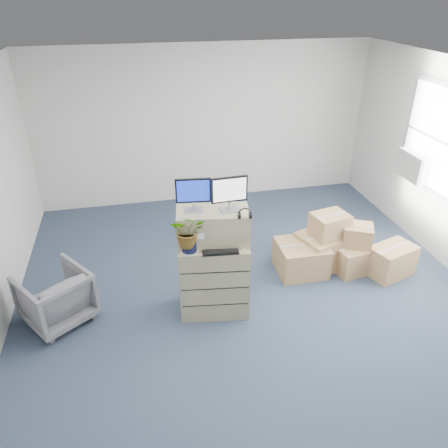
# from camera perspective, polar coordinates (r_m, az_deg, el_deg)

# --- Properties ---
(ground) EXTENTS (7.00, 7.00, 0.00)m
(ground) POSITION_cam_1_polar(r_m,az_deg,el_deg) (5.63, 4.23, -11.47)
(ground) COLOR #232E40
(ground) RESTS_ON ground
(wall_back) EXTENTS (6.00, 0.02, 2.80)m
(wall_back) POSITION_cam_1_polar(r_m,az_deg,el_deg) (8.02, -2.56, 12.74)
(wall_back) COLOR beige
(wall_back) RESTS_ON ground
(ac_unit) EXTENTS (0.24, 0.60, 0.40)m
(ac_unit) POSITION_cam_1_polar(r_m,az_deg,el_deg) (7.32, 23.60, 7.01)
(ac_unit) COLOR silver
(ac_unit) RESTS_ON wall_right
(filing_cabinet_lower) EXTENTS (0.89, 0.62, 0.97)m
(filing_cabinet_lower) POSITION_cam_1_polar(r_m,az_deg,el_deg) (5.39, -1.34, -6.99)
(filing_cabinet_lower) COLOR gray
(filing_cabinet_lower) RESTS_ON ground
(filing_cabinet_upper) EXTENTS (0.88, 0.53, 0.41)m
(filing_cabinet_upper) POSITION_cam_1_polar(r_m,az_deg,el_deg) (5.05, -1.45, -0.32)
(filing_cabinet_upper) COLOR gray
(filing_cabinet_upper) RESTS_ON filing_cabinet_lower
(monitor_left) EXTENTS (0.40, 0.17, 0.39)m
(monitor_left) POSITION_cam_1_polar(r_m,az_deg,el_deg) (4.86, -4.03, 4.06)
(monitor_left) COLOR #99999E
(monitor_left) RESTS_ON filing_cabinet_upper
(monitor_right) EXTENTS (0.42, 0.17, 0.41)m
(monitor_right) POSITION_cam_1_polar(r_m,az_deg,el_deg) (4.85, 0.70, 4.20)
(monitor_right) COLOR #99999E
(monitor_right) RESTS_ON filing_cabinet_upper
(headphones) EXTENTS (0.15, 0.04, 0.15)m
(headphones) POSITION_cam_1_polar(r_m,az_deg,el_deg) (4.80, 2.73, 1.33)
(headphones) COLOR black
(headphones) RESTS_ON filing_cabinet_upper
(keyboard) EXTENTS (0.43, 0.22, 0.02)m
(keyboard) POSITION_cam_1_polar(r_m,az_deg,el_deg) (4.97, -0.49, -3.52)
(keyboard) COLOR black
(keyboard) RESTS_ON filing_cabinet_lower
(mouse) EXTENTS (0.09, 0.06, 0.03)m
(mouse) POSITION_cam_1_polar(r_m,az_deg,el_deg) (5.02, 2.62, -3.13)
(mouse) COLOR silver
(mouse) RESTS_ON filing_cabinet_lower
(water_bottle) EXTENTS (0.06, 0.06, 0.22)m
(water_bottle) POSITION_cam_1_polar(r_m,az_deg,el_deg) (5.08, -0.07, -1.40)
(water_bottle) COLOR #9C9FA5
(water_bottle) RESTS_ON filing_cabinet_lower
(phone_dock) EXTENTS (0.06, 0.05, 0.12)m
(phone_dock) POSITION_cam_1_polar(r_m,az_deg,el_deg) (5.10, -1.68, -2.23)
(phone_dock) COLOR silver
(phone_dock) RESTS_ON filing_cabinet_lower
(external_drive) EXTENTS (0.22, 0.18, 0.06)m
(external_drive) POSITION_cam_1_polar(r_m,az_deg,el_deg) (5.20, 1.84, -1.67)
(external_drive) COLOR black
(external_drive) RESTS_ON filing_cabinet_lower
(tissue_box) EXTENTS (0.20, 0.10, 0.07)m
(tissue_box) POSITION_cam_1_polar(r_m,az_deg,el_deg) (5.17, 2.11, -0.98)
(tissue_box) COLOR #386DBF
(tissue_box) RESTS_ON external_drive
(potted_plant) EXTENTS (0.45, 0.49, 0.41)m
(potted_plant) POSITION_cam_1_polar(r_m,az_deg,el_deg) (4.86, -4.64, -1.34)
(potted_plant) COLOR #9DB390
(potted_plant) RESTS_ON filing_cabinet_lower
(office_chair) EXTENTS (0.98, 0.97, 0.75)m
(office_chair) POSITION_cam_1_polar(r_m,az_deg,el_deg) (5.67, -21.20, -8.62)
(office_chair) COLOR slate
(office_chair) RESTS_ON ground
(cardboard_boxes) EXTENTS (1.91, 1.11, 0.84)m
(cardboard_boxes) POSITION_cam_1_polar(r_m,az_deg,el_deg) (6.43, 14.32, -3.51)
(cardboard_boxes) COLOR #9D744C
(cardboard_boxes) RESTS_ON ground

